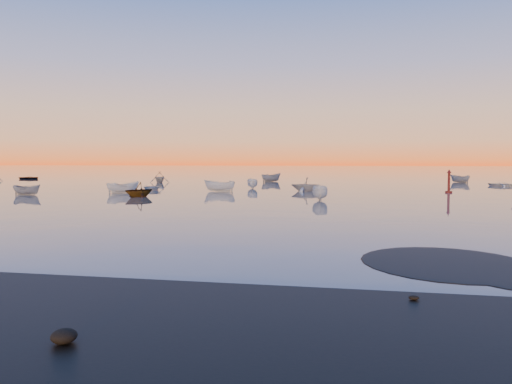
# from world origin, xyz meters

# --- Properties ---
(ground) EXTENTS (600.00, 600.00, 0.00)m
(ground) POSITION_xyz_m (0.00, 100.00, 0.00)
(ground) COLOR #6C625A
(ground) RESTS_ON ground
(mud_lobes) EXTENTS (140.00, 6.00, 0.07)m
(mud_lobes) POSITION_xyz_m (0.00, -1.00, 0.01)
(mud_lobes) COLOR black
(mud_lobes) RESTS_ON ground
(moored_fleet) EXTENTS (124.00, 58.00, 1.20)m
(moored_fleet) POSITION_xyz_m (0.00, 53.00, 0.00)
(moored_fleet) COLOR silver
(moored_fleet) RESTS_ON ground
(boat_near_left) EXTENTS (4.58, 3.28, 1.06)m
(boat_near_left) POSITION_xyz_m (-15.25, 43.77, 0.00)
(boat_near_left) COLOR silver
(boat_near_left) RESTS_ON ground
(boat_near_center) EXTENTS (3.86, 4.09, 1.37)m
(boat_near_center) POSITION_xyz_m (-16.35, 37.86, 0.00)
(boat_near_center) COLOR silver
(boat_near_center) RESTS_ON ground
(channel_marker) EXTENTS (0.83, 0.83, 2.94)m
(channel_marker) POSITION_xyz_m (22.28, 46.15, 1.16)
(channel_marker) COLOR #3F0E0D
(channel_marker) RESTS_ON ground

